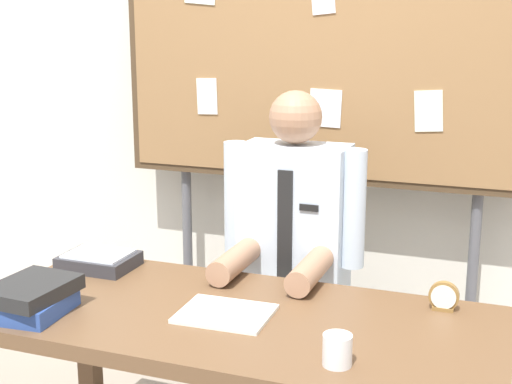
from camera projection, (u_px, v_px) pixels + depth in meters
The scene contains 9 objects.
back_wall at pixel (334, 87), 3.15m from camera, with size 6.40×0.08×2.70m, color silver.
desk at pixel (236, 343), 2.27m from camera, with size 1.63×0.73×0.75m.
person at pixel (293, 284), 2.80m from camera, with size 0.55×0.56×1.38m.
bulletin_board at pixel (322, 57), 2.93m from camera, with size 1.74×0.09×2.04m.
book_stack at pixel (31, 298), 2.25m from camera, with size 0.23×0.28×0.10m.
open_notebook at pixel (225, 314), 2.24m from camera, with size 0.28×0.22×0.01m, color white.
desk_clock at pixel (444, 298), 2.28m from camera, with size 0.09×0.04×0.09m.
coffee_mug at pixel (337, 350), 1.91m from camera, with size 0.08×0.08×0.09m, color white.
paper_tray at pixel (99, 260), 2.67m from camera, with size 0.26×0.20×0.06m.
Camera 1 is at (0.80, -1.95, 1.64)m, focal length 51.14 mm.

